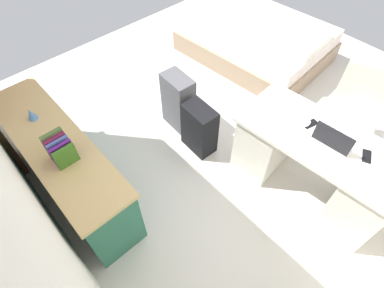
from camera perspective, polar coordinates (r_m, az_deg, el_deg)
ground_plane at (r=3.70m, az=8.43°, el=3.39°), size 5.42×5.42×0.00m
desk at (r=3.05m, az=21.34°, el=-3.44°), size 1.49×0.77×0.74m
office_chair at (r=3.59m, az=27.14°, el=4.77°), size 0.59×0.59×0.94m
credenza at (r=3.07m, az=-22.25°, el=-3.83°), size 1.80×0.48×0.75m
bed at (r=4.68m, az=11.80°, el=18.28°), size 2.00×1.54×0.58m
suitcase_black at (r=3.25m, az=1.35°, el=2.83°), size 0.37×0.24×0.57m
suitcase_spare_grey at (r=3.46m, az=-2.55°, el=7.77°), size 0.37×0.24×0.67m
laptop at (r=2.75m, az=24.70°, el=0.83°), size 0.33×0.25×0.21m
computer_mouse at (r=2.84m, az=20.40°, el=3.63°), size 0.07×0.10×0.03m
cell_phone_near_laptop at (r=2.81m, az=29.56°, el=-1.96°), size 0.12×0.15×0.01m
cell_phone_by_mouse at (r=2.86m, az=21.00°, el=3.51°), size 0.10×0.15×0.01m
book_row at (r=2.56m, az=-23.17°, el=-0.82°), size 0.19×0.17×0.23m
figurine_small at (r=3.01m, az=-27.59°, el=4.90°), size 0.08×0.08×0.11m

